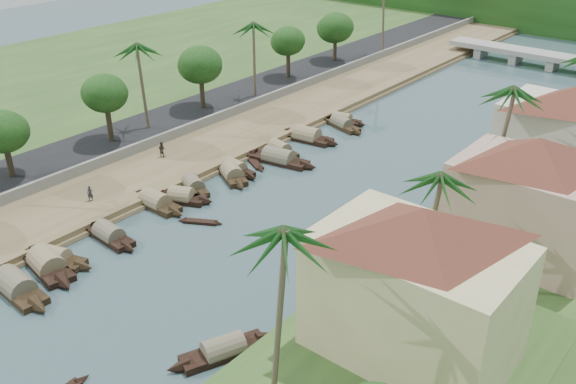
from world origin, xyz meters
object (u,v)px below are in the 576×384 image
Objects in this scene: building_near at (415,282)px; sampan_0 at (16,286)px; person_near at (90,193)px; sampan_1 at (47,265)px; bridge at (535,56)px.

building_near reaches higher than sampan_0.
building_near reaches higher than person_near.
person_near reaches higher than sampan_0.
sampan_0 is 3.26m from sampan_1.
sampan_0 is 13.43m from person_near.
bridge is 85.97m from sampan_0.
building_near reaches higher than sampan_1.
building_near reaches higher than bridge.
sampan_0 is at bearing -102.88° from person_near.
sampan_0 is at bearing -95.28° from bridge.
building_near is 29.89m from sampan_0.
building_near is 33.92m from person_near.
sampan_0 is 6.29× the size of person_near.
bridge is at bearing 36.07° from person_near.
sampan_1 is (-27.67, -8.43, -5.96)m from building_near.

